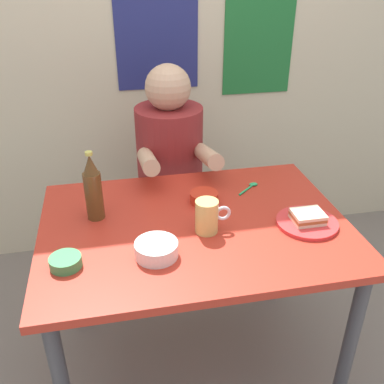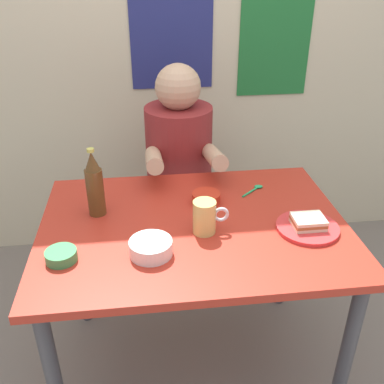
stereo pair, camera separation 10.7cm
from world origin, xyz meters
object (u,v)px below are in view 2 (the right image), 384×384
at_px(sandwich, 308,222).
at_px(beer_mug, 205,217).
at_px(beer_bottle, 95,185).
at_px(stool, 180,221).
at_px(dining_table, 194,244).
at_px(plate_orange, 307,228).
at_px(dip_bowl_green, 61,255).
at_px(person_seated, 179,149).

height_order(sandwich, beer_mug, beer_mug).
bearing_deg(beer_bottle, stool, 55.77).
xyz_separation_m(dining_table, beer_bottle, (-0.35, 0.11, 0.21)).
bearing_deg(sandwich, dining_table, 167.15).
bearing_deg(sandwich, beer_bottle, 164.95).
distance_m(plate_orange, beer_mug, 0.37).
distance_m(plate_orange, dip_bowl_green, 0.84).
height_order(stool, sandwich, sandwich).
xyz_separation_m(person_seated, dip_bowl_green, (-0.45, -0.78, -0.01)).
distance_m(beer_mug, dip_bowl_green, 0.49).
distance_m(sandwich, dip_bowl_green, 0.84).
height_order(stool, beer_mug, beer_mug).
bearing_deg(beer_bottle, beer_mug, -24.03).
xyz_separation_m(plate_orange, dip_bowl_green, (-0.83, -0.07, 0.01)).
height_order(dining_table, beer_mug, beer_mug).
relative_size(plate_orange, beer_bottle, 0.84).
bearing_deg(person_seated, dining_table, -90.64).
xyz_separation_m(stool, person_seated, (0.00, -0.01, 0.42)).
distance_m(dining_table, beer_bottle, 0.42).
bearing_deg(dip_bowl_green, plate_orange, 5.12).
relative_size(dining_table, person_seated, 1.53).
bearing_deg(beer_bottle, person_seated, 55.18).
height_order(beer_mug, beer_bottle, beer_bottle).
height_order(sandwich, beer_bottle, beer_bottle).
relative_size(stool, person_seated, 0.63).
distance_m(beer_bottle, dip_bowl_green, 0.31).
bearing_deg(dining_table, beer_bottle, 162.51).
xyz_separation_m(beer_bottle, dip_bowl_green, (-0.09, -0.27, -0.10)).
height_order(dining_table, plate_orange, plate_orange).
bearing_deg(beer_mug, dip_bowl_green, -167.56).
bearing_deg(beer_mug, stool, 92.08).
relative_size(plate_orange, beer_mug, 1.75).
bearing_deg(beer_bottle, dip_bowl_green, -109.11).
relative_size(person_seated, beer_mug, 5.71).
relative_size(stool, plate_orange, 2.05).
distance_m(dining_table, sandwich, 0.42).
bearing_deg(stool, plate_orange, -61.81).
distance_m(stool, plate_orange, 0.91).
relative_size(person_seated, sandwich, 6.54).
distance_m(person_seated, beer_mug, 0.68).
relative_size(dining_table, beer_mug, 8.73).
bearing_deg(stool, dining_table, -90.63).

